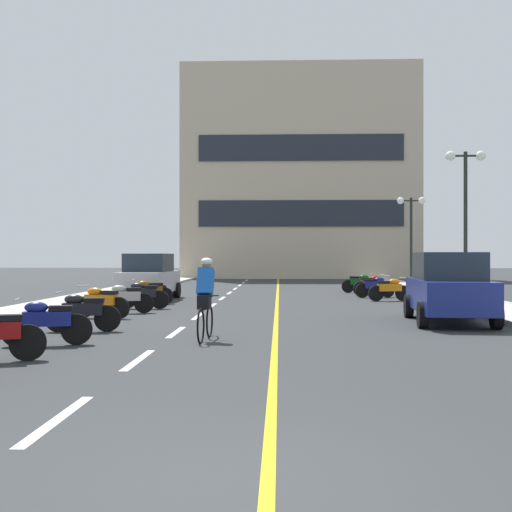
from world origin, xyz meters
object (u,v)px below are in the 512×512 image
object	(u,v)px
parked_car_near	(449,287)
motorcycle_7	(149,291)
street_lamp_far	(411,220)
motorcycle_11	(360,283)
motorcycle_5	(125,298)
motorcycle_10	(372,285)
motorcycle_8	(390,289)
motorcycle_2	(46,321)
motorcycle_6	(143,294)
cyclist_rider	(205,297)
motorcycle_3	(82,311)
street_lamp_mid	(466,192)
parked_car_mid	(149,277)
motorcycle_9	(375,286)
motorcycle_4	(101,301)

from	to	relation	value
parked_car_near	motorcycle_7	size ratio (longest dim) A/B	2.61
street_lamp_far	motorcycle_11	bearing A→B (deg)	-132.25
motorcycle_5	motorcycle_10	size ratio (longest dim) A/B	1.02
motorcycle_8	street_lamp_far	bearing A→B (deg)	74.01
motorcycle_2	motorcycle_5	size ratio (longest dim) A/B	0.99
motorcycle_10	motorcycle_6	bearing A→B (deg)	-137.78
motorcycle_10	cyclist_rider	xyz separation A→B (m)	(-5.56, -15.63, 0.41)
parked_car_near	motorcycle_3	distance (m)	9.16
street_lamp_mid	cyclist_rider	bearing A→B (deg)	-127.03
motorcycle_2	motorcycle_8	bearing A→B (deg)	56.16
street_lamp_far	parked_car_mid	xyz separation A→B (m)	(-11.96, -8.80, -2.66)
motorcycle_2	motorcycle_3	size ratio (longest dim) A/B	0.98
street_lamp_mid	motorcycle_9	bearing A→B (deg)	133.74
parked_car_near	motorcycle_11	xyz separation A→B (m)	(-0.58, 14.03, -0.44)
parked_car_near	motorcycle_6	xyz separation A→B (m)	(-8.82, 4.22, -0.44)
motorcycle_3	motorcycle_10	distance (m)	16.61
motorcycle_4	motorcycle_5	distance (m)	1.65
motorcycle_2	motorcycle_11	size ratio (longest dim) A/B	0.98
parked_car_near	motorcycle_4	xyz separation A→B (m)	(-9.31, 0.91, -0.44)
parked_car_mid	motorcycle_6	distance (m)	4.44
motorcycle_11	street_lamp_far	bearing A→B (deg)	47.75
motorcycle_6	cyclist_rider	xyz separation A→B (m)	(2.94, -7.92, 0.41)
motorcycle_7	motorcycle_5	bearing A→B (deg)	-90.40
motorcycle_5	motorcycle_7	world-z (taller)	same
motorcycle_9	parked_car_mid	bearing A→B (deg)	-168.78
motorcycle_3	motorcycle_11	bearing A→B (deg)	63.22
parked_car_near	parked_car_mid	bearing A→B (deg)	137.88
parked_car_near	motorcycle_2	distance (m)	10.01
motorcycle_10	motorcycle_11	size ratio (longest dim) A/B	0.97
motorcycle_3	motorcycle_8	size ratio (longest dim) A/B	1.02
motorcycle_11	parked_car_near	bearing A→B (deg)	-87.63
parked_car_mid	motorcycle_9	size ratio (longest dim) A/B	2.53
parked_car_mid	motorcycle_7	world-z (taller)	parked_car_mid
motorcycle_3	cyclist_rider	size ratio (longest dim) A/B	0.96
parked_car_near	motorcycle_8	bearing A→B (deg)	90.96
street_lamp_mid	motorcycle_2	world-z (taller)	street_lamp_mid
motorcycle_6	motorcycle_7	distance (m)	1.87
motorcycle_5	motorcycle_7	xyz separation A→B (m)	(0.03, 3.54, 0.00)
motorcycle_10	motorcycle_3	bearing A→B (deg)	-120.83
motorcycle_8	motorcycle_11	size ratio (longest dim) A/B	0.99
street_lamp_mid	motorcycle_6	world-z (taller)	street_lamp_mid
motorcycle_7	cyclist_rider	xyz separation A→B (m)	(3.10, -9.79, 0.41)
motorcycle_2	motorcycle_11	bearing A→B (deg)	66.18
motorcycle_3	motorcycle_11	size ratio (longest dim) A/B	1.00
motorcycle_6	motorcycle_11	size ratio (longest dim) A/B	1.00
motorcycle_3	cyclist_rider	bearing A→B (deg)	-24.75
street_lamp_mid	motorcycle_5	size ratio (longest dim) A/B	3.23
parked_car_near	motorcycle_10	size ratio (longest dim) A/B	2.60
street_lamp_mid	motorcycle_2	bearing A→B (deg)	-133.20
motorcycle_2	street_lamp_mid	bearing A→B (deg)	46.80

